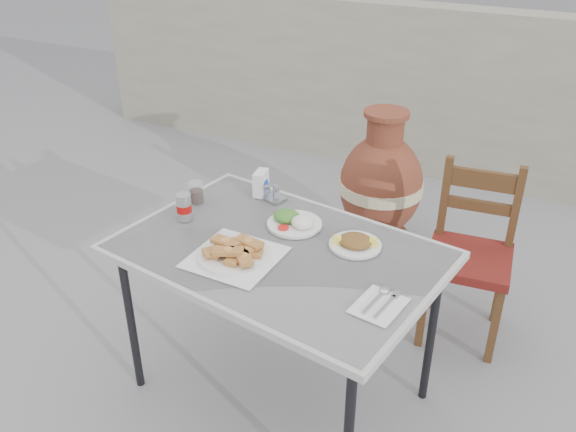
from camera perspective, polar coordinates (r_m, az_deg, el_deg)
The scene contains 13 objects.
ground at distance 2.73m, azimuth 2.37°, elevation -16.47°, with size 80.00×80.00×0.00m, color slate.
cafe_table at distance 2.33m, azimuth -0.88°, elevation -4.08°, with size 1.31×0.99×0.73m.
pide_plate at distance 2.24m, azimuth -5.01°, elevation -3.27°, with size 0.32×0.32×0.06m.
salad_rice_plate at distance 2.44m, azimuth 0.56°, elevation -0.46°, with size 0.22×0.22×0.06m.
salad_chopped_plate at distance 2.32m, azimuth 6.31°, elevation -2.47°, with size 0.20×0.20×0.04m.
soda_can at distance 2.50m, azimuth -9.70°, elevation 0.85°, with size 0.06×0.06×0.11m.
cola_glass at distance 2.63m, azimuth -8.57°, elevation 2.09°, with size 0.06×0.06×0.09m.
napkin_holder at distance 2.67m, azimuth -2.55°, elevation 3.10°, with size 0.07×0.10×0.11m.
condiment_caddy at distance 2.63m, azimuth -1.34°, elevation 1.99°, with size 0.11×0.10×0.07m.
cutlery_napkin at distance 2.04m, azimuth 8.63°, elevation -8.02°, with size 0.17×0.21×0.01m.
chair at distance 2.93m, azimuth 16.69°, elevation -3.32°, with size 0.41×0.41×0.84m.
terracotta_urn at distance 3.55m, azimuth 8.67°, elevation 2.78°, with size 0.48×0.48×0.85m.
back_wall at distance 4.53m, azimuth 15.90°, elevation 10.68°, with size 6.00×0.25×1.20m, color gray.
Camera 1 is at (0.75, -1.76, 1.95)m, focal length 38.00 mm.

